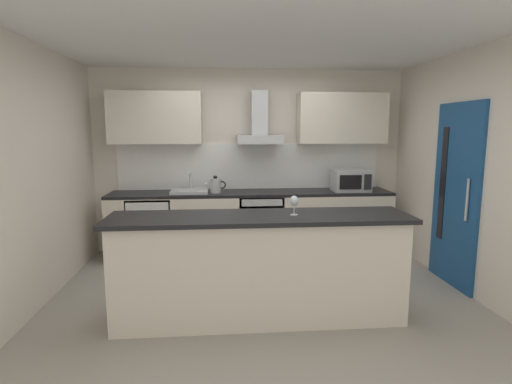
{
  "coord_description": "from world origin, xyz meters",
  "views": [
    {
      "loc": [
        -0.41,
        -4.07,
        1.75
      ],
      "look_at": [
        -0.02,
        0.42,
        1.05
      ],
      "focal_mm": 28.15,
      "sensor_mm": 36.0,
      "label": 1
    }
  ],
  "objects_px": {
    "oven": "(260,223)",
    "kettle": "(215,185)",
    "sink": "(190,191)",
    "microwave": "(351,180)",
    "range_hood": "(259,127)",
    "wine_glass": "(294,202)",
    "refrigerator": "(152,228)"
  },
  "relations": [
    {
      "from": "refrigerator",
      "to": "range_hood",
      "type": "xyz_separation_m",
      "value": [
        1.49,
        0.13,
        1.36
      ]
    },
    {
      "from": "refrigerator",
      "to": "range_hood",
      "type": "bearing_deg",
      "value": 5.06
    },
    {
      "from": "oven",
      "to": "sink",
      "type": "relative_size",
      "value": 1.6
    },
    {
      "from": "sink",
      "to": "kettle",
      "type": "relative_size",
      "value": 1.73
    },
    {
      "from": "microwave",
      "to": "kettle",
      "type": "height_order",
      "value": "microwave"
    },
    {
      "from": "refrigerator",
      "to": "range_hood",
      "type": "relative_size",
      "value": 1.18
    },
    {
      "from": "kettle",
      "to": "refrigerator",
      "type": "bearing_deg",
      "value": 177.98
    },
    {
      "from": "kettle",
      "to": "range_hood",
      "type": "xyz_separation_m",
      "value": [
        0.61,
        0.16,
        0.78
      ]
    },
    {
      "from": "sink",
      "to": "range_hood",
      "type": "bearing_deg",
      "value": 7.01
    },
    {
      "from": "sink",
      "to": "microwave",
      "type": "bearing_deg",
      "value": -1.0
    },
    {
      "from": "microwave",
      "to": "wine_glass",
      "type": "relative_size",
      "value": 2.81
    },
    {
      "from": "oven",
      "to": "kettle",
      "type": "height_order",
      "value": "kettle"
    },
    {
      "from": "kettle",
      "to": "range_hood",
      "type": "relative_size",
      "value": 0.4
    },
    {
      "from": "oven",
      "to": "wine_glass",
      "type": "xyz_separation_m",
      "value": [
        0.12,
        -1.98,
        0.66
      ]
    },
    {
      "from": "kettle",
      "to": "oven",
      "type": "bearing_deg",
      "value": 3.14
    },
    {
      "from": "sink",
      "to": "kettle",
      "type": "xyz_separation_m",
      "value": [
        0.35,
        -0.04,
        0.08
      ]
    },
    {
      "from": "range_hood",
      "to": "sink",
      "type": "bearing_deg",
      "value": -172.99
    },
    {
      "from": "microwave",
      "to": "range_hood",
      "type": "height_order",
      "value": "range_hood"
    },
    {
      "from": "oven",
      "to": "kettle",
      "type": "xyz_separation_m",
      "value": [
        -0.61,
        -0.03,
        0.55
      ]
    },
    {
      "from": "refrigerator",
      "to": "wine_glass",
      "type": "xyz_separation_m",
      "value": [
        1.61,
        -1.97,
        0.69
      ]
    },
    {
      "from": "oven",
      "to": "wine_glass",
      "type": "height_order",
      "value": "wine_glass"
    },
    {
      "from": "sink",
      "to": "oven",
      "type": "bearing_deg",
      "value": -0.65
    },
    {
      "from": "microwave",
      "to": "sink",
      "type": "height_order",
      "value": "microwave"
    },
    {
      "from": "wine_glass",
      "to": "refrigerator",
      "type": "bearing_deg",
      "value": 129.2
    },
    {
      "from": "refrigerator",
      "to": "sink",
      "type": "relative_size",
      "value": 1.7
    },
    {
      "from": "oven",
      "to": "kettle",
      "type": "relative_size",
      "value": 2.77
    },
    {
      "from": "sink",
      "to": "kettle",
      "type": "height_order",
      "value": "sink"
    },
    {
      "from": "microwave",
      "to": "wine_glass",
      "type": "height_order",
      "value": "microwave"
    },
    {
      "from": "oven",
      "to": "microwave",
      "type": "distance_m",
      "value": 1.4
    },
    {
      "from": "sink",
      "to": "range_hood",
      "type": "distance_m",
      "value": 1.3
    },
    {
      "from": "kettle",
      "to": "wine_glass",
      "type": "height_order",
      "value": "wine_glass"
    },
    {
      "from": "kettle",
      "to": "wine_glass",
      "type": "distance_m",
      "value": 2.08
    }
  ]
}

